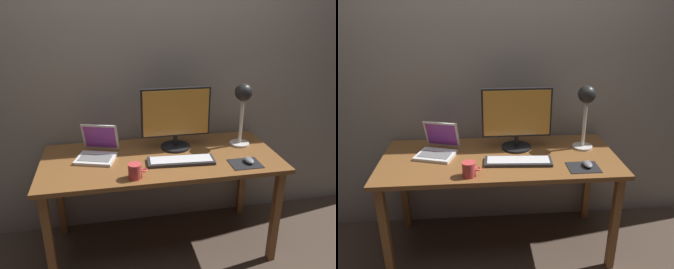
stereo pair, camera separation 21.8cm
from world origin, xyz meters
TOP-DOWN VIEW (x-y plane):
  - ground_plane at (0.00, 0.00)m, footprint 4.80×4.80m
  - back_wall at (0.00, 0.40)m, footprint 4.80×0.06m
  - desk at (0.00, 0.00)m, footprint 1.60×0.70m
  - monitor at (0.13, 0.13)m, footprint 0.49×0.21m
  - keyboard_main at (0.11, -0.11)m, footprint 0.45×0.17m
  - laptop at (-0.42, 0.09)m, footprint 0.31×0.32m
  - desk_lamp at (0.61, 0.10)m, footprint 0.14×0.14m
  - mousepad at (0.52, -0.21)m, footprint 0.20×0.16m
  - mouse at (0.55, -0.20)m, footprint 0.06×0.10m
  - coffee_mug at (-0.20, -0.26)m, footprint 0.12×0.08m

SIDE VIEW (x-z plane):
  - ground_plane at x=0.00m, z-range 0.00..0.00m
  - desk at x=0.00m, z-range 0.29..1.03m
  - mousepad at x=0.52m, z-range 0.74..0.74m
  - keyboard_main at x=0.11m, z-range 0.74..0.76m
  - mouse at x=0.55m, z-range 0.74..0.78m
  - coffee_mug at x=-0.20m, z-range 0.74..0.83m
  - laptop at x=-0.42m, z-range 0.69..0.91m
  - monitor at x=0.13m, z-range 0.76..1.20m
  - desk_lamp at x=0.61m, z-range 0.84..1.30m
  - back_wall at x=0.00m, z-range 0.00..2.60m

